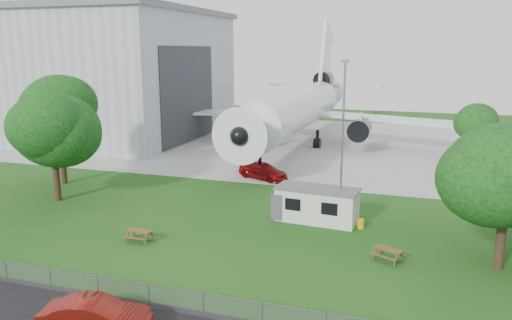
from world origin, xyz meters
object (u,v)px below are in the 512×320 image
(airliner, at_px, (299,107))
(picnic_west, at_px, (140,241))
(picnic_east, at_px, (388,260))
(car_centre_sedan, at_px, (96,316))
(site_cabin, at_px, (317,205))
(hangar, at_px, (73,72))

(airliner, distance_m, picnic_west, 37.94)
(picnic_east, height_order, car_centre_sedan, car_centre_sedan)
(site_cabin, bearing_deg, picnic_east, -45.83)
(site_cabin, bearing_deg, airliner, 105.92)
(car_centre_sedan, bearing_deg, picnic_west, 7.51)
(airliner, relative_size, picnic_east, 26.52)
(airliner, xyz_separation_m, picnic_east, (14.12, -35.56, -5.27))
(hangar, xyz_separation_m, car_centre_sedan, (37.81, -48.25, -8.59))
(airliner, xyz_separation_m, picnic_west, (-2.24, -37.51, -5.27))
(picnic_east, bearing_deg, car_centre_sedan, -106.69)
(site_cabin, height_order, picnic_west, site_cabin)
(airliner, bearing_deg, picnic_west, -93.42)
(picnic_east, distance_m, car_centre_sedan, 17.58)
(hangar, height_order, airliner, hangar)
(hangar, distance_m, picnic_west, 51.41)
(site_cabin, xyz_separation_m, car_centre_sedan, (-6.65, -18.35, -0.49))
(hangar, relative_size, picnic_west, 23.89)
(airliner, xyz_separation_m, car_centre_sedan, (1.84, -48.11, -4.45))
(site_cabin, bearing_deg, picnic_west, -144.15)
(picnic_west, bearing_deg, picnic_east, 10.42)
(picnic_east, bearing_deg, hangar, 172.23)
(picnic_west, distance_m, picnic_east, 16.48)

